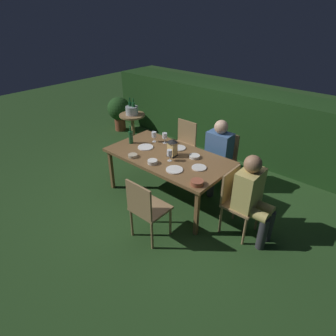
# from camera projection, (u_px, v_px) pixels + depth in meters

# --- Properties ---
(ground_plane) EXTENTS (16.00, 16.00, 0.00)m
(ground_plane) POSITION_uv_depth(u_px,v_px,m) (168.00, 196.00, 4.49)
(ground_plane) COLOR #26471E
(dining_table) EXTENTS (1.82, 0.97, 0.72)m
(dining_table) POSITION_uv_depth(u_px,v_px,m) (168.00, 158.00, 4.16)
(dining_table) COLOR brown
(dining_table) RESTS_ON ground
(chair_side_right_b) EXTENTS (0.42, 0.40, 0.87)m
(chair_side_right_b) POSITION_uv_depth(u_px,v_px,m) (222.00, 157.00, 4.60)
(chair_side_right_b) COLOR #9E7A51
(chair_side_right_b) RESTS_ON ground
(person_in_blue) EXTENTS (0.38, 0.47, 1.15)m
(person_in_blue) POSITION_uv_depth(u_px,v_px,m) (217.00, 153.00, 4.39)
(person_in_blue) COLOR #426699
(person_in_blue) RESTS_ON ground
(chair_side_left_b) EXTENTS (0.42, 0.40, 0.87)m
(chair_side_left_b) POSITION_uv_depth(u_px,v_px,m) (146.00, 208.00, 3.44)
(chair_side_left_b) COLOR #9E7A51
(chair_side_left_b) RESTS_ON ground
(chair_head_far) EXTENTS (0.40, 0.42, 0.87)m
(chair_head_far) POSITION_uv_depth(u_px,v_px,m) (237.00, 199.00, 3.60)
(chair_head_far) COLOR #9E7A51
(chair_head_far) RESTS_ON ground
(person_in_mustard) EXTENTS (0.48, 0.38, 1.15)m
(person_in_mustard) POSITION_uv_depth(u_px,v_px,m) (253.00, 195.00, 3.41)
(person_in_mustard) COLOR tan
(person_in_mustard) RESTS_ON ground
(chair_side_right_a) EXTENTS (0.42, 0.40, 0.87)m
(chair_side_right_a) POSITION_uv_depth(u_px,v_px,m) (183.00, 143.00, 5.06)
(chair_side_right_a) COLOR #9E7A51
(chair_side_right_a) RESTS_ON ground
(lantern_centerpiece) EXTENTS (0.15, 0.15, 0.27)m
(lantern_centerpiece) POSITION_uv_depth(u_px,v_px,m) (172.00, 147.00, 4.04)
(lantern_centerpiece) COLOR black
(lantern_centerpiece) RESTS_ON dining_table
(green_bottle_on_table) EXTENTS (0.07, 0.07, 0.29)m
(green_bottle_on_table) POSITION_uv_depth(u_px,v_px,m) (131.00, 137.00, 4.44)
(green_bottle_on_table) COLOR #195128
(green_bottle_on_table) RESTS_ON dining_table
(wine_glass_a) EXTENTS (0.08, 0.08, 0.17)m
(wine_glass_a) POSITION_uv_depth(u_px,v_px,m) (154.00, 135.00, 4.49)
(wine_glass_a) COLOR silver
(wine_glass_a) RESTS_ON dining_table
(wine_glass_b) EXTENTS (0.08, 0.08, 0.17)m
(wine_glass_b) POSITION_uv_depth(u_px,v_px,m) (165.00, 136.00, 4.44)
(wine_glass_b) COLOR silver
(wine_glass_b) RESTS_ON dining_table
(wine_glass_c) EXTENTS (0.08, 0.08, 0.17)m
(wine_glass_c) POSITION_uv_depth(u_px,v_px,m) (170.00, 153.00, 3.93)
(wine_glass_c) COLOR silver
(wine_glass_c) RESTS_ON dining_table
(plate_a) EXTENTS (0.21, 0.21, 0.01)m
(plate_a) POSITION_uv_depth(u_px,v_px,m) (179.00, 148.00, 4.33)
(plate_a) COLOR silver
(plate_a) RESTS_ON dining_table
(plate_b) EXTENTS (0.20, 0.20, 0.01)m
(plate_b) POSITION_uv_depth(u_px,v_px,m) (199.00, 168.00, 3.80)
(plate_b) COLOR silver
(plate_b) RESTS_ON dining_table
(plate_c) EXTENTS (0.24, 0.24, 0.01)m
(plate_c) POSITION_uv_depth(u_px,v_px,m) (146.00, 147.00, 4.35)
(plate_c) COLOR white
(plate_c) RESTS_ON dining_table
(plate_d) EXTENTS (0.23, 0.23, 0.01)m
(plate_d) POSITION_uv_depth(u_px,v_px,m) (174.00, 170.00, 3.75)
(plate_d) COLOR white
(plate_d) RESTS_ON dining_table
(bowl_olives) EXTENTS (0.13, 0.13, 0.04)m
(bowl_olives) POSITION_uv_depth(u_px,v_px,m) (133.00, 156.00, 4.08)
(bowl_olives) COLOR #BCAD8E
(bowl_olives) RESTS_ON dining_table
(bowl_bread) EXTENTS (0.15, 0.15, 0.04)m
(bowl_bread) POSITION_uv_depth(u_px,v_px,m) (194.00, 156.00, 4.06)
(bowl_bread) COLOR silver
(bowl_bread) RESTS_ON dining_table
(bowl_salad) EXTENTS (0.16, 0.16, 0.06)m
(bowl_salad) POSITION_uv_depth(u_px,v_px,m) (197.00, 182.00, 3.44)
(bowl_salad) COLOR #9E5138
(bowl_salad) RESTS_ON dining_table
(bowl_dip) EXTENTS (0.14, 0.14, 0.05)m
(bowl_dip) POSITION_uv_depth(u_px,v_px,m) (153.00, 162.00, 3.90)
(bowl_dip) COLOR silver
(bowl_dip) RESTS_ON dining_table
(side_table) EXTENTS (0.54, 0.54, 0.65)m
(side_table) POSITION_uv_depth(u_px,v_px,m) (133.00, 124.00, 5.99)
(side_table) COLOR #937047
(side_table) RESTS_ON ground
(ice_bucket) EXTENTS (0.26, 0.26, 0.34)m
(ice_bucket) POSITION_uv_depth(u_px,v_px,m) (132.00, 110.00, 5.83)
(ice_bucket) COLOR #B2B7BF
(ice_bucket) RESTS_ON side_table
(hedge_backdrop) EXTENTS (6.06, 0.78, 1.26)m
(hedge_backdrop) POSITION_uv_depth(u_px,v_px,m) (240.00, 121.00, 5.61)
(hedge_backdrop) COLOR #1E4219
(hedge_backdrop) RESTS_ON ground
(potted_plant_by_hedge) EXTENTS (0.53, 0.53, 0.80)m
(potted_plant_by_hedge) POSITION_uv_depth(u_px,v_px,m) (119.00, 110.00, 6.63)
(potted_plant_by_hedge) COLOR brown
(potted_plant_by_hedge) RESTS_ON ground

